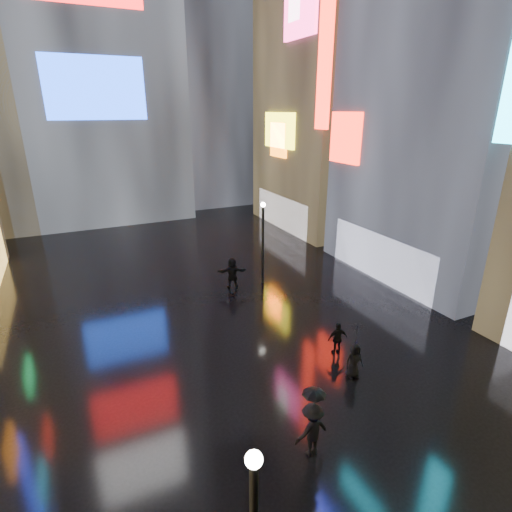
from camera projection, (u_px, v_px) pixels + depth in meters
ground at (200, 292)px, 24.04m from camera, size 140.00×140.00×0.00m
building_right_mid at (472, 23)px, 22.70m from camera, size 10.28×13.70×30.00m
building_right_far at (335, 64)px, 34.07m from camera, size 10.28×12.00×28.00m
tower_flank_right at (198, 45)px, 43.82m from camera, size 12.00×12.00×34.00m
lamp_far at (263, 238)px, 24.37m from camera, size 0.30×0.30×5.20m
pedestrian_2 at (312, 430)px, 12.50m from camera, size 1.27×0.80×1.87m
pedestrian_3 at (338, 338)px, 17.77m from camera, size 0.96×0.54×1.55m
pedestrian_4 at (354, 361)px, 16.21m from camera, size 0.82×0.60×1.54m
pedestrian_5 at (232, 273)px, 24.35m from camera, size 1.88×1.04×1.93m
umbrella_1 at (314, 397)px, 12.07m from camera, size 0.72×0.72×0.62m
umbrella_2 at (357, 335)px, 15.80m from camera, size 1.20×1.21×0.85m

